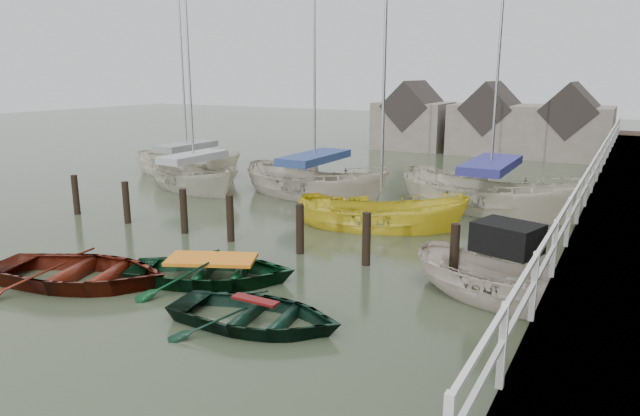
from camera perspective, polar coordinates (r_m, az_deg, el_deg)
The scene contains 12 objects.
ground at distance 14.24m, azimuth -12.51°, elevation -6.96°, with size 120.00×120.00×0.00m, color #2B3320.
mooring_pilings at distance 16.96m, azimuth -8.72°, elevation -1.71°, with size 13.72×0.22×1.80m.
far_sheds at distance 36.92m, azimuth 16.46°, elevation 8.15°, with size 14.00×4.08×4.39m.
rowboat_red at distance 14.72m, azimuth -22.81°, elevation -7.03°, with size 3.12×4.37×0.91m, color #51170B.
rowboat_green at distance 13.96m, azimuth -10.69°, elevation -7.28°, with size 2.84×3.98×0.82m, color black.
rowboat_dkgreen at distance 11.58m, azimuth -6.43°, elevation -11.58°, with size 2.54×3.56×0.74m, color black.
motorboat at distance 13.17m, azimuth 17.64°, elevation -8.52°, with size 4.56×2.76×2.56m.
sailboat_a at distance 25.11m, azimuth -12.38°, elevation 2.03°, with size 6.35×4.14×10.75m.
sailboat_b at distance 23.07m, azimuth -0.53°, elevation 1.34°, with size 7.16×3.54×12.36m.
sailboat_c at distance 18.56m, azimuth 6.06°, elevation -1.86°, with size 5.89×3.49×10.52m.
sailboat_d at distance 21.63m, azimuth 16.47°, elevation -0.04°, with size 7.73×4.52×11.65m.
sailboat_e at distance 28.71m, azimuth -13.05°, elevation 3.38°, with size 6.21×2.73×9.91m.
Camera 1 is at (9.03, -9.87, 4.87)m, focal length 32.00 mm.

